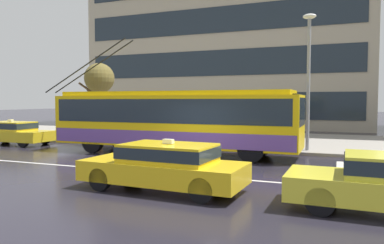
{
  "coord_description": "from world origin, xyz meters",
  "views": [
    {
      "loc": [
        5.11,
        -12.18,
        2.41
      ],
      "look_at": [
        -1.05,
        3.42,
        1.46
      ],
      "focal_mm": 34.55,
      "sensor_mm": 36.0,
      "label": 1
    }
  ],
  "objects_px": {
    "bus_shelter": "(152,108)",
    "pedestrian_approaching_curb": "(115,114)",
    "street_lamp": "(309,69)",
    "street_tree_bare": "(99,80)",
    "trolleybus": "(173,119)",
    "taxi_queued_behind_bus": "(12,132)",
    "taxi_oncoming_near": "(165,164)",
    "pedestrian_at_shelter": "(136,113)"
  },
  "relations": [
    {
      "from": "pedestrian_approaching_curb",
      "to": "taxi_oncoming_near",
      "type": "bearing_deg",
      "value": -49.97
    },
    {
      "from": "trolleybus",
      "to": "street_tree_bare",
      "type": "xyz_separation_m",
      "value": [
        -7.01,
        4.2,
        2.16
      ]
    },
    {
      "from": "street_lamp",
      "to": "trolleybus",
      "type": "bearing_deg",
      "value": -156.84
    },
    {
      "from": "trolleybus",
      "to": "bus_shelter",
      "type": "distance_m",
      "value": 4.33
    },
    {
      "from": "taxi_queued_behind_bus",
      "to": "bus_shelter",
      "type": "height_order",
      "value": "bus_shelter"
    },
    {
      "from": "pedestrian_at_shelter",
      "to": "street_tree_bare",
      "type": "bearing_deg",
      "value": 172.73
    },
    {
      "from": "street_lamp",
      "to": "taxi_oncoming_near",
      "type": "bearing_deg",
      "value": -109.08
    },
    {
      "from": "street_lamp",
      "to": "street_tree_bare",
      "type": "bearing_deg",
      "value": 172.06
    },
    {
      "from": "street_tree_bare",
      "to": "taxi_oncoming_near",
      "type": "bearing_deg",
      "value": -47.61
    },
    {
      "from": "pedestrian_approaching_curb",
      "to": "street_lamp",
      "type": "distance_m",
      "value": 10.36
    },
    {
      "from": "taxi_queued_behind_bus",
      "to": "street_lamp",
      "type": "distance_m",
      "value": 16.03
    },
    {
      "from": "bus_shelter",
      "to": "street_lamp",
      "type": "relative_size",
      "value": 0.65
    },
    {
      "from": "taxi_oncoming_near",
      "to": "street_tree_bare",
      "type": "bearing_deg",
      "value": 132.39
    },
    {
      "from": "taxi_oncoming_near",
      "to": "pedestrian_at_shelter",
      "type": "height_order",
      "value": "pedestrian_at_shelter"
    },
    {
      "from": "taxi_oncoming_near",
      "to": "pedestrian_at_shelter",
      "type": "distance_m",
      "value": 12.32
    },
    {
      "from": "bus_shelter",
      "to": "street_tree_bare",
      "type": "distance_m",
      "value": 4.62
    },
    {
      "from": "taxi_queued_behind_bus",
      "to": "street_tree_bare",
      "type": "height_order",
      "value": "street_tree_bare"
    },
    {
      "from": "taxi_oncoming_near",
      "to": "pedestrian_at_shelter",
      "type": "relative_size",
      "value": 2.28
    },
    {
      "from": "bus_shelter",
      "to": "pedestrian_approaching_curb",
      "type": "relative_size",
      "value": 2.0
    },
    {
      "from": "trolleybus",
      "to": "taxi_queued_behind_bus",
      "type": "bearing_deg",
      "value": 179.69
    },
    {
      "from": "bus_shelter",
      "to": "street_lamp",
      "type": "distance_m",
      "value": 8.73
    },
    {
      "from": "taxi_queued_behind_bus",
      "to": "street_lamp",
      "type": "xyz_separation_m",
      "value": [
        15.54,
        2.38,
        3.15
      ]
    },
    {
      "from": "taxi_queued_behind_bus",
      "to": "street_lamp",
      "type": "bearing_deg",
      "value": 8.71
    },
    {
      "from": "bus_shelter",
      "to": "street_lamp",
      "type": "bearing_deg",
      "value": -5.54
    },
    {
      "from": "bus_shelter",
      "to": "pedestrian_approaching_curb",
      "type": "xyz_separation_m",
      "value": [
        -1.62,
        -1.19,
        -0.32
      ]
    },
    {
      "from": "pedestrian_approaching_curb",
      "to": "pedestrian_at_shelter",
      "type": "bearing_deg",
      "value": 81.66
    },
    {
      "from": "taxi_queued_behind_bus",
      "to": "street_lamp",
      "type": "relative_size",
      "value": 0.73
    },
    {
      "from": "bus_shelter",
      "to": "pedestrian_at_shelter",
      "type": "relative_size",
      "value": 2.02
    },
    {
      "from": "pedestrian_at_shelter",
      "to": "street_lamp",
      "type": "relative_size",
      "value": 0.32
    },
    {
      "from": "pedestrian_at_shelter",
      "to": "pedestrian_approaching_curb",
      "type": "bearing_deg",
      "value": -98.34
    },
    {
      "from": "taxi_oncoming_near",
      "to": "bus_shelter",
      "type": "distance_m",
      "value": 11.15
    },
    {
      "from": "trolleybus",
      "to": "pedestrian_at_shelter",
      "type": "height_order",
      "value": "trolleybus"
    },
    {
      "from": "taxi_queued_behind_bus",
      "to": "pedestrian_at_shelter",
      "type": "distance_m",
      "value": 6.89
    },
    {
      "from": "pedestrian_at_shelter",
      "to": "street_lamp",
      "type": "height_order",
      "value": "street_lamp"
    },
    {
      "from": "pedestrian_approaching_curb",
      "to": "street_tree_bare",
      "type": "relative_size",
      "value": 0.43
    },
    {
      "from": "taxi_queued_behind_bus",
      "to": "pedestrian_approaching_curb",
      "type": "xyz_separation_m",
      "value": [
        5.41,
        2.01,
        1.01
      ]
    },
    {
      "from": "street_tree_bare",
      "to": "bus_shelter",
      "type": "bearing_deg",
      "value": -12.71
    },
    {
      "from": "trolleybus",
      "to": "street_lamp",
      "type": "height_order",
      "value": "street_lamp"
    },
    {
      "from": "trolleybus",
      "to": "taxi_oncoming_near",
      "type": "bearing_deg",
      "value": -67.47
    },
    {
      "from": "taxi_queued_behind_bus",
      "to": "pedestrian_approaching_curb",
      "type": "bearing_deg",
      "value": 20.39
    },
    {
      "from": "pedestrian_at_shelter",
      "to": "taxi_queued_behind_bus",
      "type": "bearing_deg",
      "value": -146.25
    },
    {
      "from": "trolleybus",
      "to": "street_tree_bare",
      "type": "distance_m",
      "value": 8.45
    }
  ]
}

